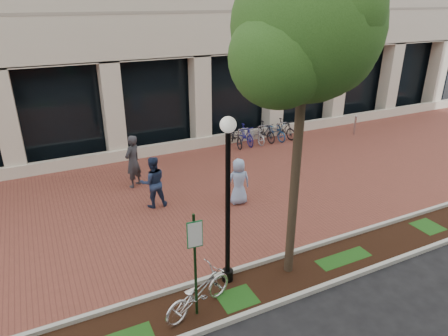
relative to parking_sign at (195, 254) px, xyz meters
name	(u,v)px	position (x,y,z in m)	size (l,w,h in m)	color
ground	(203,194)	(2.49, 5.44, -1.62)	(120.00, 120.00, 0.00)	black
brick_plaza	(203,194)	(2.49, 5.44, -1.62)	(40.00, 9.00, 0.01)	brown
planting_strip	(285,278)	(2.49, 0.19, -1.62)	(40.00, 1.50, 0.01)	black
curb_plaza_side	(269,260)	(2.49, 0.94, -1.56)	(40.00, 0.12, 0.12)	#B3B3A9
curb_street_side	(303,294)	(2.49, -0.56, -1.56)	(40.00, 0.12, 0.12)	#B3B3A9
parking_sign	(195,254)	(0.00, 0.00, 0.00)	(0.34, 0.07, 2.57)	#133415
lamppost	(228,195)	(1.14, 0.76, 0.78)	(0.36, 0.36, 4.24)	black
street_tree	(307,37)	(2.79, 0.46, 4.17)	(3.73, 3.11, 7.55)	#423726
locked_bicycle	(198,292)	(0.09, 0.12, -1.13)	(0.65, 1.86, 0.98)	silver
pedestrian_left	(133,161)	(0.44, 7.16, -0.62)	(0.73, 0.48, 2.00)	#2C2D32
pedestrian_mid	(153,182)	(0.64, 5.32, -0.73)	(0.87, 0.68, 1.78)	#1E2C4D
pedestrian_right	(239,182)	(3.30, 4.26, -0.81)	(0.79, 0.52, 1.63)	#90ABD8
bollard	(355,125)	(12.19, 8.25, -1.10)	(0.12, 0.12, 1.04)	#B2B2B6
bike_rack_cluster	(260,133)	(7.22, 9.43, -1.16)	(3.48, 1.73, 0.97)	black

